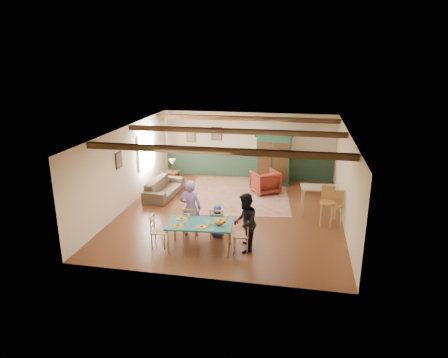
% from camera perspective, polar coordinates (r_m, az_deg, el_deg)
% --- Properties ---
extents(floor, '(8.00, 8.00, 0.00)m').
position_cam_1_polar(floor, '(13.00, 0.96, -4.86)').
color(floor, '#4E2716').
rests_on(floor, ground).
extents(wall_back, '(7.00, 0.02, 2.70)m').
position_cam_1_polar(wall_back, '(16.38, 3.44, 4.79)').
color(wall_back, beige).
rests_on(wall_back, floor).
extents(wall_left, '(0.02, 8.00, 2.70)m').
position_cam_1_polar(wall_left, '(13.58, -13.72, 1.63)').
color(wall_left, beige).
rests_on(wall_left, floor).
extents(wall_right, '(0.02, 8.00, 2.70)m').
position_cam_1_polar(wall_right, '(12.46, 17.04, -0.07)').
color(wall_right, beige).
rests_on(wall_right, floor).
extents(ceiling, '(7.00, 8.00, 0.02)m').
position_cam_1_polar(ceiling, '(12.23, 1.02, 6.92)').
color(ceiling, beige).
rests_on(ceiling, wall_back).
extents(wainscot_back, '(6.95, 0.03, 0.90)m').
position_cam_1_polar(wainscot_back, '(16.58, 3.37, 1.74)').
color(wainscot_back, '#1C3427').
rests_on(wainscot_back, floor).
extents(ceiling_beam_front, '(6.95, 0.16, 0.16)m').
position_cam_1_polar(ceiling_beam_front, '(10.05, -1.27, 4.04)').
color(ceiling_beam_front, black).
rests_on(ceiling_beam_front, ceiling).
extents(ceiling_beam_mid, '(6.95, 0.16, 0.16)m').
position_cam_1_polar(ceiling_beam_mid, '(12.64, 1.33, 6.84)').
color(ceiling_beam_mid, black).
rests_on(ceiling_beam_mid, ceiling).
extents(ceiling_beam_back, '(6.95, 0.16, 0.16)m').
position_cam_1_polar(ceiling_beam_back, '(15.17, 3.01, 8.62)').
color(ceiling_beam_back, black).
rests_on(ceiling_beam_back, ceiling).
extents(window_left, '(0.06, 1.60, 1.30)m').
position_cam_1_polar(window_left, '(15.03, -11.02, 4.11)').
color(window_left, white).
rests_on(window_left, wall_left).
extents(picture_left_wall, '(0.04, 0.42, 0.52)m').
position_cam_1_polar(picture_left_wall, '(12.94, -14.81, 2.61)').
color(picture_left_wall, gray).
rests_on(picture_left_wall, wall_left).
extents(picture_back_a, '(0.45, 0.04, 0.55)m').
position_cam_1_polar(picture_back_a, '(16.48, -1.06, 6.49)').
color(picture_back_a, gray).
rests_on(picture_back_a, wall_back).
extents(picture_back_b, '(0.38, 0.04, 0.48)m').
position_cam_1_polar(picture_back_b, '(16.77, -4.76, 6.10)').
color(picture_back_b, gray).
rests_on(picture_back_b, wall_back).
extents(dining_table, '(1.78, 1.09, 0.71)m').
position_cam_1_polar(dining_table, '(10.65, -3.46, -8.09)').
color(dining_table, '#1D5E5C').
rests_on(dining_table, floor).
extents(dining_chair_far_left, '(0.43, 0.45, 0.90)m').
position_cam_1_polar(dining_chair_far_left, '(11.28, -4.82, -6.06)').
color(dining_chair_far_left, '#A38051').
rests_on(dining_chair_far_left, floor).
extents(dining_chair_far_right, '(0.43, 0.45, 0.90)m').
position_cam_1_polar(dining_chair_far_right, '(11.17, -0.98, -6.24)').
color(dining_chair_far_right, '#A38051').
rests_on(dining_chair_far_right, floor).
extents(dining_chair_end_left, '(0.45, 0.43, 0.90)m').
position_cam_1_polar(dining_chair_end_left, '(10.83, -9.22, -7.29)').
color(dining_chair_end_left, '#A38051').
rests_on(dining_chair_end_left, floor).
extents(dining_chair_end_right, '(0.45, 0.43, 0.90)m').
position_cam_1_polar(dining_chair_end_right, '(10.49, 2.47, -7.89)').
color(dining_chair_end_right, '#A38051').
rests_on(dining_chair_end_right, floor).
extents(person_man, '(0.63, 0.44, 1.63)m').
position_cam_1_polar(person_man, '(11.21, -4.80, -4.19)').
color(person_man, '#7C5D9F').
rests_on(person_man, floor).
extents(person_woman, '(0.66, 0.81, 1.56)m').
position_cam_1_polar(person_woman, '(10.35, 3.02, -6.25)').
color(person_woman, black).
rests_on(person_woman, floor).
extents(person_child, '(0.49, 0.34, 0.95)m').
position_cam_1_polar(person_child, '(11.23, -0.93, -5.97)').
color(person_child, '#283EA1').
rests_on(person_child, floor).
extents(cat, '(0.35, 0.16, 0.17)m').
position_cam_1_polar(cat, '(10.31, -0.72, -6.25)').
color(cat, '#C66F22').
rests_on(cat, dining_table).
extents(place_setting_near_left, '(0.40, 0.32, 0.11)m').
position_cam_1_polar(place_setting_near_left, '(10.36, -6.58, -6.44)').
color(place_setting_near_left, gold).
rests_on(place_setting_near_left, dining_table).
extents(place_setting_near_center, '(0.40, 0.32, 0.11)m').
position_cam_1_polar(place_setting_near_center, '(10.25, -3.19, -6.61)').
color(place_setting_near_center, gold).
rests_on(place_setting_near_center, dining_table).
extents(place_setting_far_left, '(0.40, 0.32, 0.11)m').
position_cam_1_polar(place_setting_far_left, '(10.78, -6.05, -5.42)').
color(place_setting_far_left, gold).
rests_on(place_setting_far_left, dining_table).
extents(place_setting_far_right, '(0.40, 0.32, 0.11)m').
position_cam_1_polar(place_setting_far_right, '(10.62, -0.51, -5.68)').
color(place_setting_far_right, gold).
rests_on(place_setting_far_right, dining_table).
extents(area_rug, '(4.07, 4.66, 0.01)m').
position_cam_1_polar(area_rug, '(14.71, 2.05, -2.14)').
color(area_rug, tan).
rests_on(area_rug, floor).
extents(armoire, '(1.46, 0.68, 2.00)m').
position_cam_1_polar(armoire, '(15.65, 7.10, 2.76)').
color(armoire, '#163724').
rests_on(armoire, floor).
extents(armchair, '(1.25, 1.26, 0.84)m').
position_cam_1_polar(armchair, '(14.79, 5.90, -0.42)').
color(armchair, '#4A130E').
rests_on(armchair, floor).
extents(sofa, '(0.93, 2.16, 0.62)m').
position_cam_1_polar(sofa, '(14.59, -8.55, -1.23)').
color(sofa, '#423429').
rests_on(sofa, floor).
extents(end_table, '(0.44, 0.44, 0.53)m').
position_cam_1_polar(end_table, '(15.87, -7.33, 0.20)').
color(end_table, black).
rests_on(end_table, floor).
extents(table_lamp, '(0.30, 0.30, 0.48)m').
position_cam_1_polar(table_lamp, '(15.73, -7.40, 1.96)').
color(table_lamp, '#CEBB85').
rests_on(table_lamp, end_table).
extents(counter_table, '(1.19, 0.75, 0.95)m').
position_cam_1_polar(counter_table, '(13.01, 13.35, -3.10)').
color(counter_table, beige).
rests_on(counter_table, floor).
extents(bar_stool_left, '(0.46, 0.50, 1.20)m').
position_cam_1_polar(bar_stool_left, '(12.26, 14.50, -3.85)').
color(bar_stool_left, '#AA8242').
rests_on(bar_stool_left, floor).
extents(bar_stool_right, '(0.41, 0.45, 1.10)m').
position_cam_1_polar(bar_stool_right, '(12.26, 15.78, -4.21)').
color(bar_stool_right, '#AA8242').
rests_on(bar_stool_right, floor).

